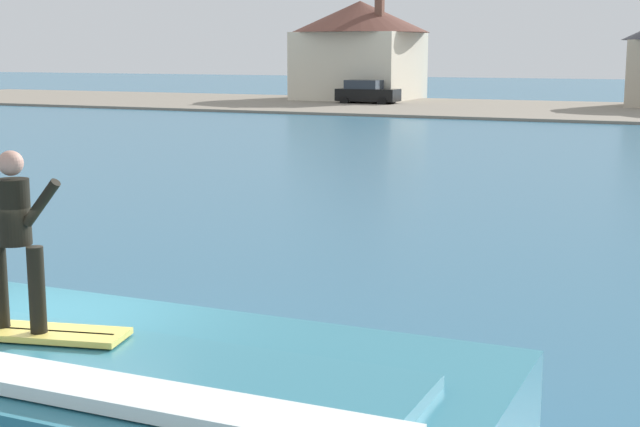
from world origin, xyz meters
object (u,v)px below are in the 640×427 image
Objects in this scene: wave_crest at (99,399)px; surfboard at (14,331)px; surfer at (15,231)px; car_near_shore at (367,92)px; house_with_chimney at (360,46)px.

wave_crest is 1.06m from surfboard.
surfer reaches higher than wave_crest.
surfer is at bearing -156.15° from wave_crest.
wave_crest is 1.76× the size of car_near_shore.
surfboard is 66.16m from house_with_chimney.
house_with_chimney is at bearing 109.34° from wave_crest.
wave_crest is at bearing -71.41° from car_near_shore.
surfboard reaches higher than wave_crest.
car_near_shore is (-19.08, 56.72, 0.37)m from wave_crest.
wave_crest is at bearing -70.66° from house_with_chimney.
house_with_chimney is at bearing 108.64° from surfboard.
house_with_chimney is (-21.13, 62.62, 3.11)m from surfboard.
car_near_shore is at bearing 108.59° from wave_crest.
wave_crest is 66.17m from house_with_chimney.
house_with_chimney is at bearing 108.71° from surfer.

